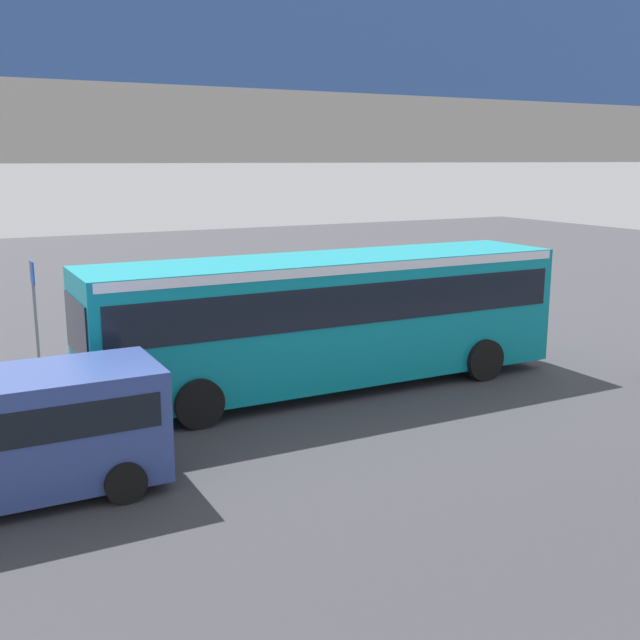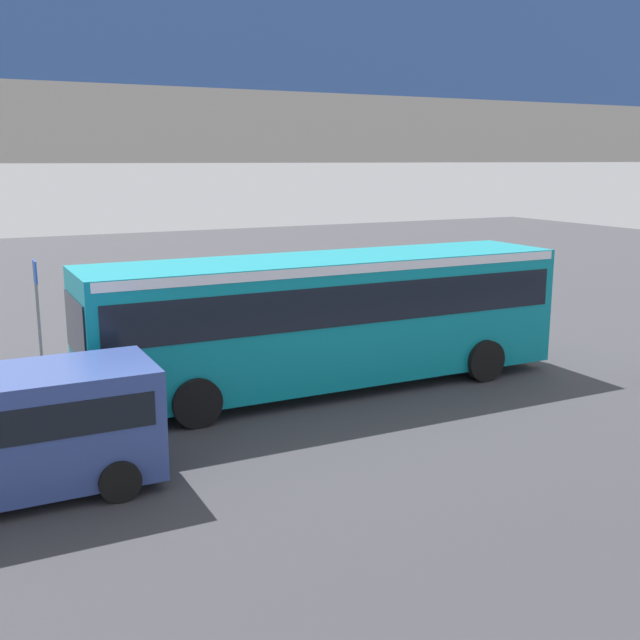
# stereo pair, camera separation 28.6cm
# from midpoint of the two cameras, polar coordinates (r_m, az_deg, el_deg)

# --- Properties ---
(ground) EXTENTS (80.00, 80.00, 0.00)m
(ground) POSITION_cam_midpoint_polar(r_m,az_deg,el_deg) (19.81, 1.44, -3.70)
(ground) COLOR #38383D
(city_bus) EXTENTS (11.54, 2.85, 3.15)m
(city_bus) POSITION_cam_midpoint_polar(r_m,az_deg,el_deg) (17.80, 0.18, 0.74)
(city_bus) COLOR #0C8493
(city_bus) RESTS_ON ground
(parked_van) EXTENTS (4.80, 2.17, 2.05)m
(parked_van) POSITION_cam_midpoint_polar(r_m,az_deg,el_deg) (13.10, -23.12, -7.62)
(parked_van) COLOR #33478C
(parked_van) RESTS_ON ground
(traffic_sign) EXTENTS (0.08, 0.60, 2.80)m
(traffic_sign) POSITION_cam_midpoint_polar(r_m,az_deg,el_deg) (21.11, -21.17, 1.73)
(traffic_sign) COLOR slate
(traffic_sign) RESTS_ON ground
(lane_dash_leftmost) EXTENTS (2.00, 0.20, 0.01)m
(lane_dash_leftmost) POSITION_cam_midpoint_polar(r_m,az_deg,el_deg) (23.68, 7.34, -1.16)
(lane_dash_leftmost) COLOR silver
(lane_dash_leftmost) RESTS_ON ground
(lane_dash_left) EXTENTS (2.00, 0.20, 0.01)m
(lane_dash_left) POSITION_cam_midpoint_polar(r_m,az_deg,el_deg) (21.69, -1.38, -2.29)
(lane_dash_left) COLOR silver
(lane_dash_left) RESTS_ON ground
(lane_dash_centre) EXTENTS (2.00, 0.20, 0.01)m
(lane_dash_centre) POSITION_cam_midpoint_polar(r_m,az_deg,el_deg) (20.31, -11.57, -3.54)
(lane_dash_centre) COLOR silver
(lane_dash_centre) RESTS_ON ground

